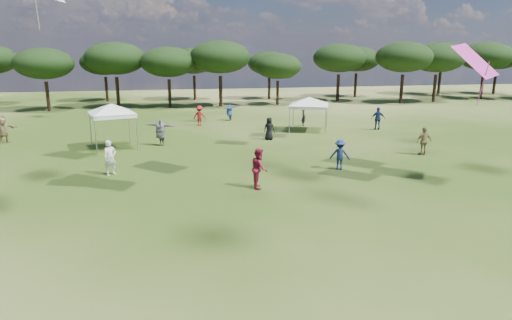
% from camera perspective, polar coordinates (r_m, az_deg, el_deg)
% --- Properties ---
extents(tree_line, '(108.78, 17.63, 7.77)m').
position_cam_1_polar(tree_line, '(53.45, -6.22, 13.25)').
color(tree_line, black).
rests_on(tree_line, ground).
extents(tent_left, '(5.24, 5.24, 3.25)m').
position_cam_1_polar(tent_left, '(29.21, -18.74, 6.90)').
color(tent_left, gray).
rests_on(tent_left, ground).
extents(tent_right, '(5.51, 5.51, 3.02)m').
position_cam_1_polar(tent_right, '(34.44, 7.11, 8.12)').
color(tent_right, gray).
rests_on(tent_right, ground).
extents(festival_crowd, '(29.46, 21.99, 1.92)m').
position_cam_1_polar(festival_crowd, '(29.64, -9.16, 3.75)').
color(festival_crowd, navy).
rests_on(festival_crowd, ground).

